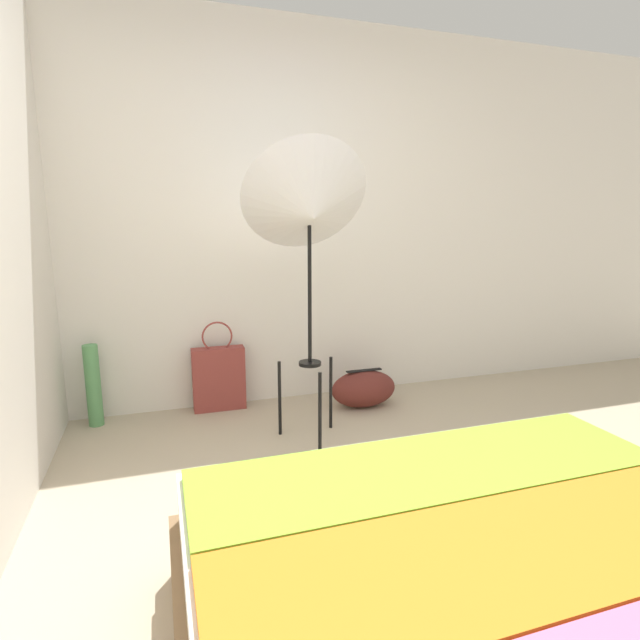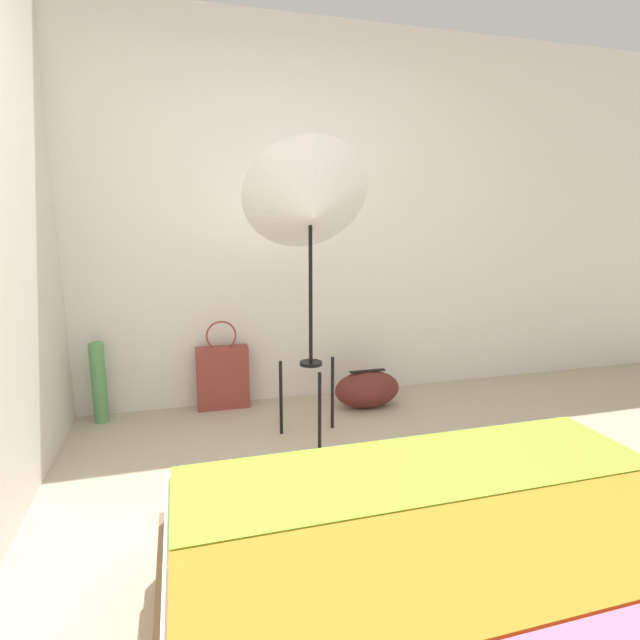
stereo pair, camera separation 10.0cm
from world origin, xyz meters
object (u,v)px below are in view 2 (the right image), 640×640
(photo_umbrella, at_px, (310,208))
(paper_roll, at_px, (99,383))
(duffel_bag, at_px, (367,389))
(tote_bag, at_px, (223,376))

(photo_umbrella, distance_m, paper_roll, 1.76)
(paper_roll, bearing_deg, duffel_bag, -7.41)
(paper_roll, bearing_deg, photo_umbrella, -25.60)
(tote_bag, bearing_deg, photo_umbrella, -53.78)
(photo_umbrella, relative_size, paper_roll, 3.28)
(photo_umbrella, bearing_deg, paper_roll, 154.40)
(duffel_bag, height_order, paper_roll, paper_roll)
(tote_bag, xyz_separation_m, paper_roll, (-0.78, -0.03, 0.04))
(photo_umbrella, height_order, tote_bag, photo_umbrella)
(tote_bag, distance_m, paper_roll, 0.79)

